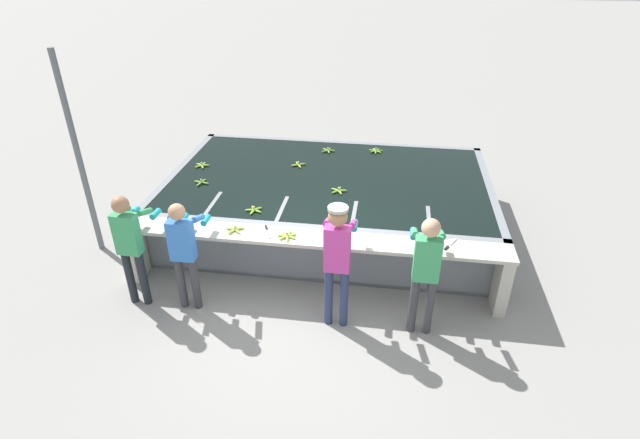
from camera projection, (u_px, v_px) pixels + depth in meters
name	position (u px, v px, depth m)	size (l,w,h in m)	color
ground_plane	(308.00, 301.00, 7.07)	(80.00, 80.00, 0.00)	gray
wash_tank	(328.00, 202.00, 8.70)	(5.44, 3.46, 0.93)	gray
work_ledge	(310.00, 252.00, 6.92)	(5.44, 0.45, 0.93)	#B7B2A3
worker_0	(130.00, 240.00, 6.59)	(0.42, 0.72, 1.67)	#1E2328
worker_1	(184.00, 247.00, 6.52)	(0.41, 0.71, 1.61)	#38383D
worker_2	(337.00, 254.00, 6.15)	(0.41, 0.73, 1.76)	navy
worker_3	(426.00, 266.00, 6.06)	(0.40, 0.71, 1.68)	#38383D
banana_bunch_floating_0	(254.00, 210.00, 7.43)	(0.27, 0.27, 0.08)	#7FAD33
banana_bunch_floating_1	(298.00, 165.00, 8.90)	(0.26, 0.26, 0.08)	#93BC3D
banana_bunch_floating_2	(201.00, 182.00, 8.26)	(0.28, 0.28, 0.08)	#75A333
banana_bunch_floating_3	(328.00, 150.00, 9.49)	(0.27, 0.28, 0.08)	#75A333
banana_bunch_floating_4	(202.00, 165.00, 8.87)	(0.27, 0.27, 0.08)	#93BC3D
banana_bunch_floating_5	(339.00, 191.00, 8.00)	(0.27, 0.27, 0.08)	#7FAD33
banana_bunch_floating_6	(376.00, 151.00, 9.47)	(0.28, 0.27, 0.08)	#75A333
banana_bunch_ledge_0	(235.00, 229.00, 6.93)	(0.27, 0.28, 0.08)	#93BC3D
banana_bunch_ledge_1	(287.00, 236.00, 6.79)	(0.27, 0.28, 0.08)	#9EC642
knife_0	(449.00, 246.00, 6.59)	(0.20, 0.32, 0.02)	silver
knife_1	(267.00, 230.00, 6.94)	(0.16, 0.33, 0.02)	silver
support_post_left	(79.00, 158.00, 7.47)	(0.09, 0.09, 3.20)	slate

